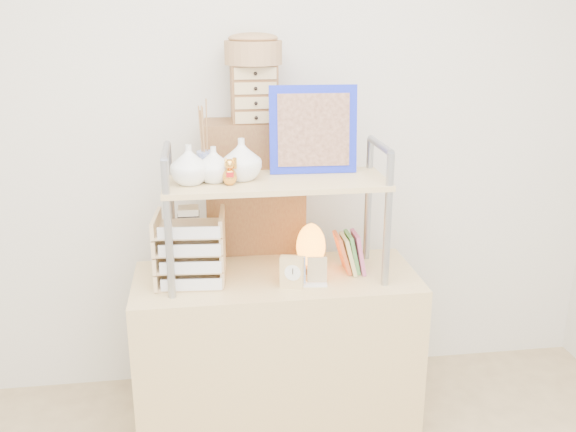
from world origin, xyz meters
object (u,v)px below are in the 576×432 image
object	(u,v)px
desk	(277,354)
salt_lamp	(311,247)
letter_tray	(190,252)
cabinet	(256,261)

from	to	relation	value
desk	salt_lamp	bearing A→B (deg)	17.31
letter_tray	salt_lamp	world-z (taller)	letter_tray
cabinet	salt_lamp	size ratio (longest dim) A/B	6.43
salt_lamp	desk	bearing A→B (deg)	-162.69
letter_tray	salt_lamp	distance (m)	0.51
cabinet	salt_lamp	bearing A→B (deg)	-54.87
cabinet	salt_lamp	distance (m)	0.42
desk	cabinet	world-z (taller)	cabinet
desk	cabinet	size ratio (longest dim) A/B	0.89
letter_tray	desk	bearing A→B (deg)	0.76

